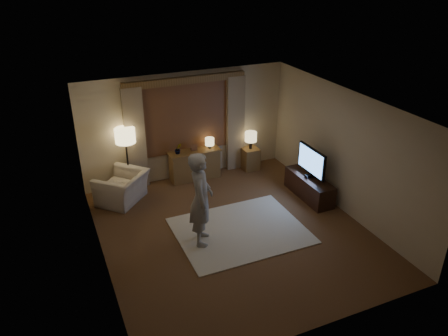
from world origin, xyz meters
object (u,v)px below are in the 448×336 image
tv_stand (309,187)px  person (201,199)px  sideboard (195,165)px  side_table (250,159)px  armchair (122,188)px

tv_stand → person: person is taller
sideboard → person: 2.73m
side_table → person: (-2.28, -2.50, 0.66)m
sideboard → person: (-0.79, -2.55, 0.59)m
sideboard → armchair: bearing=-167.7°
tv_stand → person: size_ratio=0.76×
side_table → sideboard: bearing=178.1°
sideboard → person: person is taller
side_table → tv_stand: size_ratio=0.40×
armchair → tv_stand: size_ratio=0.73×
side_table → person: bearing=-132.4°
armchair → side_table: armchair is taller
sideboard → armchair: 1.89m
tv_stand → armchair: bearing=159.1°
sideboard → side_table: bearing=-1.9°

